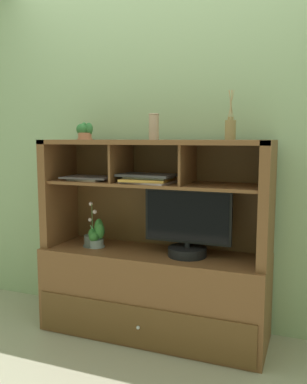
# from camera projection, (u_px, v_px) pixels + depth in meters

# --- Properties ---
(floor_plane) EXTENTS (6.00, 6.00, 0.02)m
(floor_plane) POSITION_uv_depth(u_px,v_px,m) (153.00, 334.00, 2.86)
(floor_plane) COLOR #A49D87
(floor_plane) RESTS_ON ground
(back_wall) EXTENTS (6.00, 0.02, 2.80)m
(back_wall) POSITION_uv_depth(u_px,v_px,m) (168.00, 129.00, 2.94)
(back_wall) COLOR #97B082
(back_wall) RESTS_ON ground
(media_console) EXTENTS (1.53, 0.53, 1.32)m
(media_console) POSITION_uv_depth(u_px,v_px,m) (154.00, 274.00, 2.81)
(media_console) COLOR brown
(media_console) RESTS_ON ground
(tv_monitor) EXTENTS (0.57, 0.25, 0.43)m
(tv_monitor) POSITION_uv_depth(u_px,v_px,m) (187.00, 229.00, 2.65)
(tv_monitor) COLOR black
(tv_monitor) RESTS_ON media_console
(potted_orchid) EXTENTS (0.14, 0.14, 0.31)m
(potted_orchid) POSITION_uv_depth(u_px,v_px,m) (93.00, 239.00, 2.91)
(potted_orchid) COLOR #505552
(potted_orchid) RESTS_ON media_console
(potted_fern) EXTENTS (0.12, 0.13, 0.20)m
(potted_fern) POSITION_uv_depth(u_px,v_px,m) (97.00, 235.00, 2.89)
(potted_fern) COLOR gray
(potted_fern) RESTS_ON media_console
(magazine_stack_left) EXTENTS (0.38, 0.30, 0.06)m
(magazine_stack_left) POSITION_uv_depth(u_px,v_px,m) (148.00, 178.00, 2.69)
(magazine_stack_left) COLOR gray
(magazine_stack_left) RESTS_ON media_console
(magazine_stack_centre) EXTENTS (0.35, 0.25, 0.02)m
(magazine_stack_centre) POSITION_uv_depth(u_px,v_px,m) (89.00, 178.00, 2.87)
(magazine_stack_centre) COLOR gray
(magazine_stack_centre) RESTS_ON media_console
(diffuser_bottle) EXTENTS (0.07, 0.07, 0.30)m
(diffuser_bottle) POSITION_uv_depth(u_px,v_px,m) (230.00, 129.00, 2.52)
(diffuser_bottle) COLOR #957A4A
(diffuser_bottle) RESTS_ON media_console
(potted_succulent) EXTENTS (0.11, 0.11, 0.12)m
(potted_succulent) POSITION_uv_depth(u_px,v_px,m) (85.00, 132.00, 2.84)
(potted_succulent) COLOR #BB7253
(potted_succulent) RESTS_ON media_console
(ceramic_vase) EXTENTS (0.07, 0.07, 0.17)m
(ceramic_vase) POSITION_uv_depth(u_px,v_px,m) (154.00, 127.00, 2.68)
(ceramic_vase) COLOR tan
(ceramic_vase) RESTS_ON media_console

